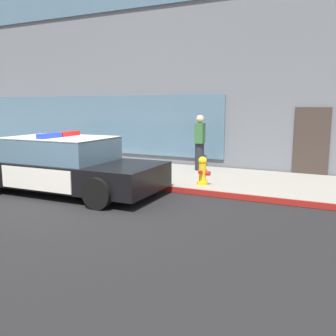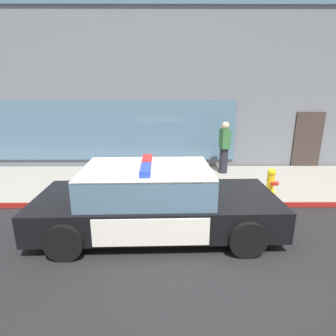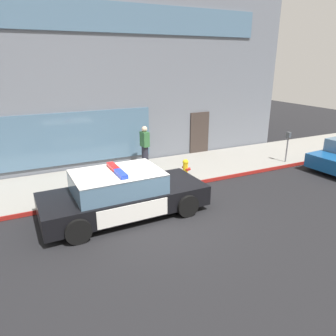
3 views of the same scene
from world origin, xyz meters
The scene contains 8 objects.
ground centered at (0.00, 0.00, 0.00)m, with size 48.00×48.00×0.00m, color black.
sidewalk centered at (0.00, 3.48, 0.07)m, with size 48.00×3.33×0.15m, color gray.
curb_red_paint centered at (0.00, 1.80, 0.08)m, with size 28.80×0.04×0.14m, color maroon.
storefront_building centered at (-2.27, 10.56, 4.15)m, with size 21.99×10.82×8.31m.
police_cruiser centered at (-1.01, 0.68, 0.68)m, with size 4.89×2.27×1.49m.
fire_hydrant centered at (2.03, 2.33, 0.50)m, with size 0.34×0.39×0.73m.
pedestrian_on_sidewalk centered at (1.16, 4.32, 1.01)m, with size 0.31×0.43×1.71m.
parking_meter centered at (6.98, 2.13, 1.08)m, with size 0.12×0.18×1.34m.
Camera 3 is at (-3.50, -7.60, 4.40)m, focal length 33.58 mm.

